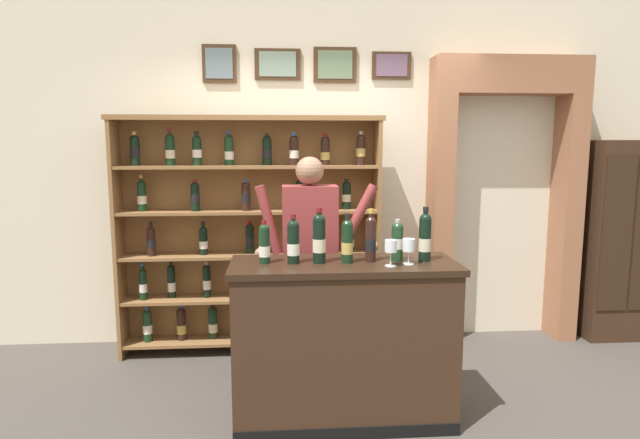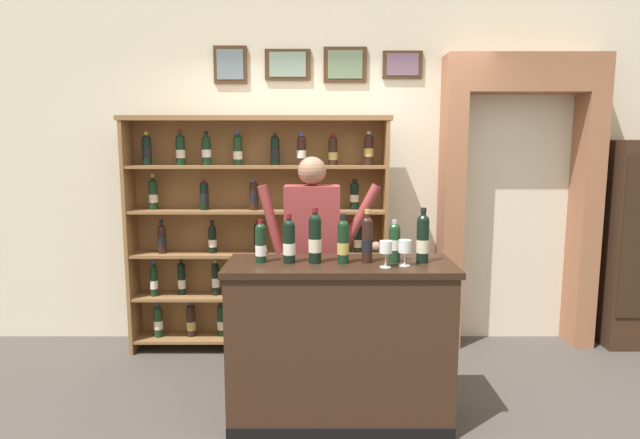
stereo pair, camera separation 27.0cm
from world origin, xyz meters
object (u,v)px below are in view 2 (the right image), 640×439
object	(u,v)px
tasting_bottle_riserva	(423,238)
wine_glass_center	(386,249)
tasting_bottle_bianco	(394,242)
tasting_counter	(340,342)
wine_glass_right	(405,247)
shopkeeper	(312,246)
tasting_bottle_vin_santo	(367,239)
tasting_bottle_brunello	(261,243)
tasting_bottle_prosecco	(343,241)
tasting_bottle_super_tuscan	(289,241)
wine_shelf	(258,230)
tasting_bottle_chianti	(315,238)

from	to	relation	value
tasting_bottle_riserva	wine_glass_center	size ratio (longest dim) A/B	2.13
tasting_bottle_bianco	tasting_counter	bearing A→B (deg)	-176.88
wine_glass_right	tasting_bottle_bianco	bearing A→B (deg)	115.46
tasting_bottle_bianco	wine_glass_center	xyz separation A→B (m)	(-0.07, -0.14, -0.02)
tasting_counter	wine_glass_center	xyz separation A→B (m)	(0.27, -0.13, 0.63)
shopkeeper	tasting_bottle_vin_santo	world-z (taller)	shopkeeper
tasting_bottle_brunello	tasting_counter	bearing A→B (deg)	-1.70
tasting_bottle_prosecco	tasting_bottle_riserva	xyz separation A→B (m)	(0.49, 0.02, 0.02)
tasting_bottle_super_tuscan	tasting_bottle_riserva	world-z (taller)	tasting_bottle_riserva
tasting_bottle_super_tuscan	tasting_bottle_brunello	bearing A→B (deg)	177.21
wine_shelf	tasting_bottle_chianti	distance (m)	1.31
wine_shelf	tasting_counter	world-z (taller)	wine_shelf
wine_glass_center	tasting_bottle_vin_santo	bearing A→B (deg)	124.70
tasting_counter	tasting_bottle_brunello	distance (m)	0.81
tasting_bottle_bianco	wine_glass_right	world-z (taller)	tasting_bottle_bianco
tasting_bottle_brunello	tasting_bottle_bianco	bearing A→B (deg)	0.26
tasting_bottle_chianti	tasting_bottle_riserva	distance (m)	0.67
wine_shelf	tasting_bottle_bianco	size ratio (longest dim) A/B	8.31
tasting_counter	tasting_bottle_bianco	size ratio (longest dim) A/B	5.34
wine_shelf	wine_glass_center	world-z (taller)	wine_shelf
tasting_bottle_brunello	tasting_bottle_riserva	xyz separation A→B (m)	(1.00, -0.01, 0.03)
wine_shelf	tasting_bottle_vin_santo	size ratio (longest dim) A/B	6.63
wine_shelf	tasting_bottle_super_tuscan	world-z (taller)	wine_shelf
shopkeeper	tasting_bottle_chianti	world-z (taller)	shopkeeper
shopkeeper	tasting_bottle_brunello	bearing A→B (deg)	-119.96
tasting_bottle_vin_santo	wine_glass_center	xyz separation A→B (m)	(0.10, -0.14, -0.03)
tasting_bottle_super_tuscan	tasting_bottle_chianti	distance (m)	0.16
tasting_bottle_riserva	wine_glass_center	xyz separation A→B (m)	(-0.24, -0.14, -0.04)
tasting_bottle_chianti	wine_glass_right	distance (m)	0.55
tasting_bottle_super_tuscan	tasting_bottle_bianco	bearing A→B (deg)	1.09
wine_glass_right	tasting_bottle_vin_santo	bearing A→B (deg)	155.69
tasting_bottle_bianco	wine_shelf	bearing A→B (deg)	129.64
wine_glass_right	tasting_bottle_chianti	bearing A→B (deg)	171.28
shopkeeper	tasting_bottle_super_tuscan	size ratio (longest dim) A/B	5.46
wine_glass_center	tasting_counter	bearing A→B (deg)	154.58
tasting_bottle_brunello	wine_glass_right	bearing A→B (deg)	-6.35
shopkeeper	tasting_bottle_chianti	distance (m)	0.58
wine_shelf	shopkeeper	xyz separation A→B (m)	(0.47, -0.65, -0.01)
wine_shelf	shopkeeper	bearing A→B (deg)	-54.25
tasting_counter	tasting_bottle_super_tuscan	world-z (taller)	tasting_bottle_super_tuscan
shopkeeper	tasting_bottle_prosecco	distance (m)	0.62
wine_shelf	wine_glass_right	distance (m)	1.65
tasting_bottle_brunello	wine_glass_center	size ratio (longest dim) A/B	1.67
tasting_bottle_riserva	wine_glass_center	bearing A→B (deg)	-151.08
wine_shelf	tasting_bottle_bianco	world-z (taller)	wine_shelf
tasting_bottle_brunello	tasting_bottle_vin_santo	xyz separation A→B (m)	(0.66, 0.00, 0.03)
tasting_bottle_brunello	tasting_bottle_prosecco	bearing A→B (deg)	-2.90
tasting_bottle_super_tuscan	tasting_bottle_riserva	size ratio (longest dim) A/B	0.89
tasting_bottle_riserva	tasting_bottle_brunello	bearing A→B (deg)	179.65
tasting_bottle_vin_santo	tasting_bottle_riserva	distance (m)	0.34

